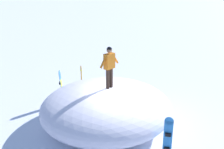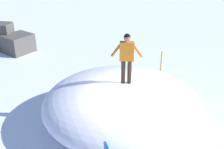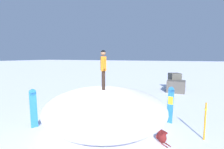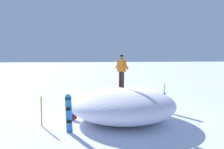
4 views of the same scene
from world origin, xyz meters
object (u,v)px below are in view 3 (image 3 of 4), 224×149
Objects in this scene: snowboard_primary_upright at (170,104)px; backpack_near at (161,137)px; snowboarder_standing at (103,66)px; snowboard_secondary_upright at (33,108)px; trail_marker_pole at (205,120)px.

snowboard_primary_upright reaches higher than backpack_near.
snowboarder_standing is 3.60m from snowboard_secondary_upright.
snowboard_secondary_upright is (1.21, -2.86, -1.83)m from snowboarder_standing.
snowboard_secondary_upright is 7.05m from trail_marker_pole.
snowboard_primary_upright is 1.00× the size of snowboard_secondary_upright.
snowboard_primary_upright is at bearing 117.80° from snowboard_secondary_upright.
snowboarder_standing is 1.18× the size of trail_marker_pole.
snowboard_primary_upright is 6.26m from snowboard_secondary_upright.
backpack_near is 0.41× the size of trail_marker_pole.
snowboard_secondary_upright is at bearing -67.07° from snowboarder_standing.
snowboard_secondary_upright is at bearing -75.93° from trail_marker_pole.
snowboarder_standing is at bearing 112.93° from snowboard_secondary_upright.
snowboard_secondary_upright reaches higher than snowboard_primary_upright.
snowboarder_standing reaches higher than trail_marker_pole.
snowboard_primary_upright is 2.16m from backpack_near.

